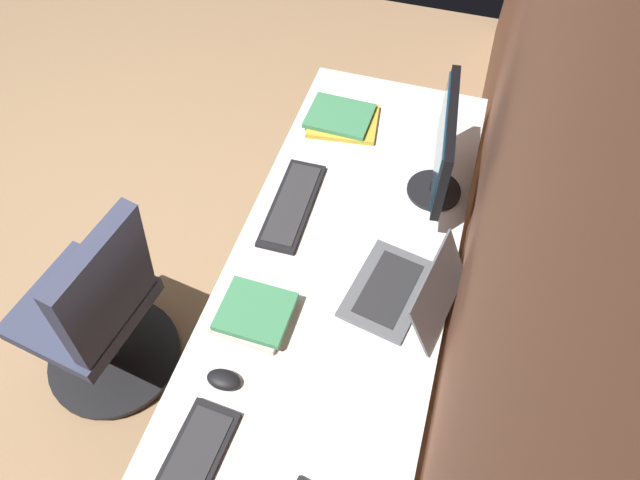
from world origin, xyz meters
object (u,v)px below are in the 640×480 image
(drawer_pedestal, at_px, (350,302))
(keyboard_spare, at_px, (184,479))
(book_stack_far, at_px, (342,119))
(office_chair, at_px, (99,316))
(monitor_primary, at_px, (443,148))
(mouse_main, at_px, (224,380))
(keyboard_main, at_px, (292,204))
(laptop_leftmost, at_px, (408,291))
(book_stack_near, at_px, (255,313))

(drawer_pedestal, relative_size, keyboard_spare, 1.63)
(book_stack_far, height_order, office_chair, office_chair)
(monitor_primary, relative_size, keyboard_spare, 1.09)
(mouse_main, bearing_deg, office_chair, -107.47)
(drawer_pedestal, height_order, mouse_main, mouse_main)
(keyboard_spare, bearing_deg, office_chair, -127.42)
(monitor_primary, xyz_separation_m, keyboard_main, (0.22, -0.48, -0.22))
(mouse_main, xyz_separation_m, book_stack_far, (-1.18, 0.03, 0.00))
(keyboard_main, relative_size, office_chair, 0.44)
(laptop_leftmost, distance_m, keyboard_spare, 0.85)
(drawer_pedestal, distance_m, book_stack_far, 0.75)
(keyboard_main, relative_size, book_stack_near, 1.80)
(drawer_pedestal, relative_size, laptop_leftmost, 1.80)
(drawer_pedestal, relative_size, keyboard_main, 1.64)
(book_stack_near, bearing_deg, mouse_main, -2.81)
(laptop_leftmost, relative_size, office_chair, 0.40)
(laptop_leftmost, relative_size, book_stack_near, 1.64)
(book_stack_near, relative_size, office_chair, 0.24)
(laptop_leftmost, xyz_separation_m, office_chair, (0.24, -1.08, -0.32))
(keyboard_spare, distance_m, book_stack_near, 0.51)
(keyboard_spare, distance_m, mouse_main, 0.28)
(keyboard_main, bearing_deg, office_chair, -50.44)
(laptop_leftmost, height_order, keyboard_spare, laptop_leftmost)
(keyboard_main, height_order, book_stack_near, book_stack_near)
(monitor_primary, xyz_separation_m, keyboard_spare, (1.20, -0.45, -0.22))
(mouse_main, height_order, book_stack_far, book_stack_far)
(monitor_primary, height_order, office_chair, monitor_primary)
(keyboard_main, distance_m, office_chair, 0.83)
(mouse_main, bearing_deg, laptop_leftmost, 133.68)
(keyboard_main, bearing_deg, monitor_primary, 114.74)
(keyboard_spare, bearing_deg, book_stack_near, 179.18)
(book_stack_far, bearing_deg, drawer_pedestal, 19.77)
(mouse_main, relative_size, book_stack_near, 0.44)
(monitor_primary, xyz_separation_m, book_stack_far, (-0.26, -0.43, -0.21))
(book_stack_far, bearing_deg, monitor_primary, 58.30)
(laptop_leftmost, bearing_deg, monitor_primary, 179.73)
(keyboard_spare, xyz_separation_m, office_chair, (-0.48, -0.63, -0.28))
(monitor_primary, distance_m, keyboard_main, 0.57)
(monitor_primary, xyz_separation_m, book_stack_near, (0.69, -0.45, -0.20))
(book_stack_near, bearing_deg, drawer_pedestal, 147.16)
(keyboard_spare, distance_m, book_stack_far, 1.47)
(laptop_leftmost, height_order, book_stack_near, laptop_leftmost)
(book_stack_near, distance_m, office_chair, 0.70)
(drawer_pedestal, bearing_deg, book_stack_near, -32.84)
(monitor_primary, distance_m, keyboard_spare, 1.30)
(keyboard_spare, bearing_deg, keyboard_main, -178.56)
(drawer_pedestal, distance_m, monitor_primary, 0.72)
(monitor_primary, relative_size, keyboard_main, 1.10)
(office_chair, bearing_deg, keyboard_main, 129.56)
(book_stack_far, bearing_deg, mouse_main, -1.47)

